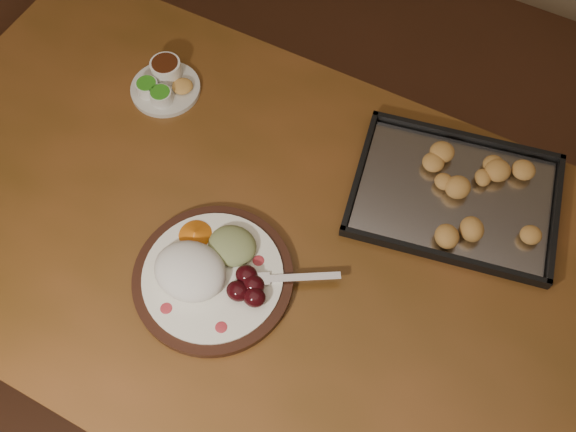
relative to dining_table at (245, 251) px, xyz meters
The scene contains 4 objects.
dining_table is the anchor object (origin of this frame).
dinner_plate 0.16m from the dining_table, 90.67° to the right, with size 0.36×0.30×0.07m.
condiment_saucer 0.41m from the dining_table, 145.19° to the left, with size 0.15×0.15×0.05m.
baking_tray 0.44m from the dining_table, 37.67° to the left, with size 0.45×0.37×0.04m.
Camera 1 is at (0.25, -0.20, 1.86)m, focal length 40.00 mm.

